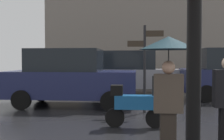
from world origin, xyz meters
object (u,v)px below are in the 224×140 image
(parked_scooter, at_px, (133,104))
(parked_car_right, at_px, (70,77))
(pedestrian_with_umbrella, at_px, (168,65))
(parked_car_distant, at_px, (131,72))
(street_signpost, at_px, (145,60))

(parked_scooter, distance_m, parked_car_right, 3.67)
(pedestrian_with_umbrella, distance_m, parked_car_distant, 8.50)
(parked_car_distant, xyz_separation_m, street_signpost, (0.53, -4.59, 0.61))
(pedestrian_with_umbrella, xyz_separation_m, street_signpost, (-0.28, 3.86, 0.08))
(pedestrian_with_umbrella, height_order, parked_car_right, pedestrian_with_umbrella)
(parked_car_right, relative_size, parked_car_distant, 0.98)
(parked_scooter, xyz_separation_m, parked_car_right, (-2.24, 2.88, 0.44))
(pedestrian_with_umbrella, height_order, parked_car_distant, parked_car_distant)
(pedestrian_with_umbrella, xyz_separation_m, parked_car_distant, (-0.80, 8.45, -0.53))
(parked_car_right, distance_m, parked_car_distant, 4.09)
(parked_scooter, height_order, parked_car_right, parked_car_right)
(pedestrian_with_umbrella, relative_size, street_signpost, 0.75)
(parked_car_right, bearing_deg, parked_car_distant, 68.36)
(parked_car_distant, bearing_deg, pedestrian_with_umbrella, -86.57)
(street_signpost, bearing_deg, parked_car_right, 157.87)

